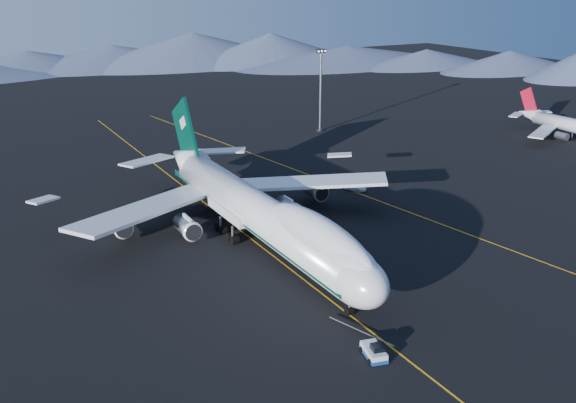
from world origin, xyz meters
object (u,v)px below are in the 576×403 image
pushback_tug (374,352)px  service_van (356,187)px  floodlight_mast (321,90)px  boeing_747 (258,211)px

pushback_tug → service_van: (33.00, 51.46, 0.09)m
service_van → floodlight_mast: bearing=36.4°
boeing_747 → floodlight_mast: 83.54m
service_van → pushback_tug: bearing=-152.4°
pushback_tug → floodlight_mast: 115.63m
boeing_747 → floodlight_mast: floodlight_mast is taller
boeing_747 → service_van: (30.00, 15.47, -5.17)m
service_van → boeing_747: bearing=177.5°
boeing_747 → floodlight_mast: (52.01, 65.13, 5.74)m
boeing_747 → pushback_tug: bearing=-94.8°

